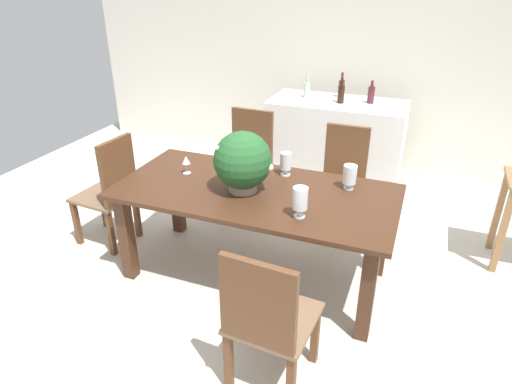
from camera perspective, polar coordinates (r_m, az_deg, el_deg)
name	(u,v)px	position (r m, az deg, el deg)	size (l,w,h in m)	color
ground_plane	(255,273)	(3.68, -0.08, -10.30)	(7.04, 7.04, 0.00)	beige
back_wall	(337,55)	(5.52, 10.28, 16.69)	(6.40, 0.10, 2.60)	beige
dining_table	(255,204)	(3.33, -0.11, -1.49)	(2.05, 0.99, 0.75)	#422616
chair_far_left	(249,159)	(4.35, -0.94, 4.22)	(0.47, 0.46, 1.02)	brown
chair_far_right	(343,176)	(4.12, 10.93, 2.04)	(0.42, 0.42, 0.97)	brown
chair_head_end	(111,189)	(3.99, -17.89, 0.38)	(0.50, 0.44, 0.99)	brown
chair_near_right	(266,318)	(2.50, 1.32, -15.70)	(0.49, 0.51, 0.95)	brown
flower_centerpiece	(243,162)	(3.17, -1.70, 3.89)	(0.43, 0.42, 0.44)	gray
crystal_vase_left	(300,199)	(2.88, 5.63, -0.94)	(0.10, 0.10, 0.21)	silver
crystal_vase_center_near	(350,175)	(3.32, 11.82, 2.11)	(0.10, 0.10, 0.18)	silver
crystal_vase_right	(286,162)	(3.48, 3.80, 3.80)	(0.09, 0.09, 0.19)	silver
wine_glass	(186,161)	(3.55, -8.87, 3.92)	(0.06, 0.06, 0.15)	silver
kitchen_counter	(335,144)	(5.05, 9.97, 6.07)	(1.43, 0.69, 0.94)	silver
wine_bottle_clear	(341,93)	(4.84, 10.75, 12.20)	(0.07, 0.07, 0.26)	black
wine_bottle_amber	(307,89)	(5.01, 6.46, 12.81)	(0.07, 0.07, 0.24)	#B2BFB7
wine_bottle_dark	(371,94)	(4.90, 14.41, 11.93)	(0.07, 0.07, 0.23)	#511E28
wine_bottle_tall	(341,88)	(5.07, 10.78, 12.85)	(0.06, 0.06, 0.27)	#511E28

